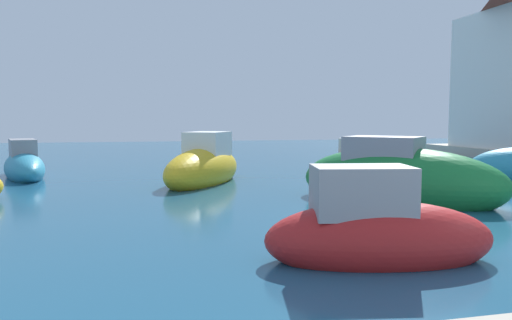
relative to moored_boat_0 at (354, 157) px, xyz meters
The scene contains 5 objects.
moored_boat_0 is the anchor object (origin of this frame).
moored_boat_1 8.11m from the moored_boat_0, 151.19° to the right, with size 3.77×4.92×1.99m.
moored_boat_2 9.07m from the moored_boat_0, 107.69° to the right, with size 5.03×5.09×2.04m.
moored_boat_4 14.43m from the moored_boat_0, 113.32° to the right, with size 3.56×1.85×1.67m.
moored_boat_7 13.25m from the moored_boat_0, behind, with size 2.47×4.42×1.62m.
Camera 1 is at (-7.37, -5.25, 2.09)m, focal length 33.74 mm.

